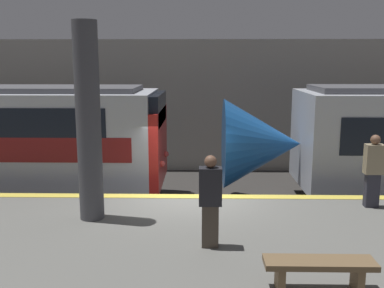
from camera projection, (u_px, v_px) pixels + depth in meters
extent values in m
plane|color=#33302D|center=(190.00, 237.00, 10.70)|extent=(120.00, 120.00, 0.00)
cube|color=slate|center=(187.00, 264.00, 8.10)|extent=(40.00, 5.10, 1.05)
cube|color=#EAD14C|center=(190.00, 196.00, 10.36)|extent=(40.00, 0.30, 0.01)
cube|color=#9E998E|center=(195.00, 106.00, 16.80)|extent=(50.00, 0.15, 4.90)
cylinder|color=#47474C|center=(88.00, 123.00, 8.62)|extent=(0.47, 0.47, 3.84)
cone|color=#195199|center=(262.00, 144.00, 12.84)|extent=(2.20, 2.56, 2.56)
sphere|color=#F2EFCC|center=(228.00, 157.00, 12.93)|extent=(0.20, 0.20, 0.20)
cube|color=red|center=(159.00, 146.00, 12.92)|extent=(0.25, 2.85, 2.16)
cube|color=black|center=(158.00, 109.00, 12.72)|extent=(0.25, 2.56, 0.86)
sphere|color=#EA4C42|center=(162.00, 164.00, 12.34)|extent=(0.18, 0.18, 0.18)
sphere|color=#EA4C42|center=(166.00, 154.00, 13.63)|extent=(0.18, 0.18, 0.18)
cube|color=#2D2D38|center=(372.00, 190.00, 9.60)|extent=(0.28, 0.20, 0.73)
cube|color=gray|center=(374.00, 159.00, 9.47)|extent=(0.38, 0.24, 0.63)
sphere|color=brown|center=(376.00, 140.00, 9.39)|extent=(0.21, 0.21, 0.21)
cube|color=#473D33|center=(210.00, 226.00, 7.55)|extent=(0.28, 0.20, 0.73)
cube|color=#232328|center=(210.00, 186.00, 7.42)|extent=(0.38, 0.24, 0.64)
sphere|color=brown|center=(211.00, 161.00, 7.34)|extent=(0.21, 0.21, 0.21)
cube|color=brown|center=(280.00, 276.00, 6.11)|extent=(0.10, 0.32, 0.41)
cube|color=brown|center=(358.00, 277.00, 6.09)|extent=(0.10, 0.32, 0.41)
cube|color=brown|center=(320.00, 263.00, 6.07)|extent=(1.50, 0.40, 0.08)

